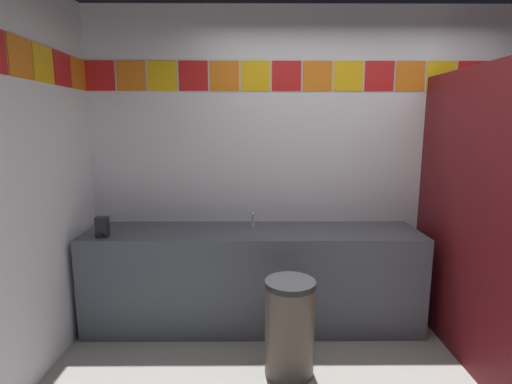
% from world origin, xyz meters
% --- Properties ---
extents(wall_back, '(4.46, 0.09, 2.67)m').
position_xyz_m(wall_back, '(-0.00, 1.49, 1.34)').
color(wall_back, silver).
rests_on(wall_back, ground_plane).
extents(vanity_counter, '(2.74, 0.59, 0.82)m').
position_xyz_m(vanity_counter, '(-0.81, 1.15, 0.42)').
color(vanity_counter, '#4C515B').
rests_on(vanity_counter, ground_plane).
extents(faucet_center, '(0.04, 0.10, 0.14)m').
position_xyz_m(faucet_center, '(-0.81, 1.24, 0.88)').
color(faucet_center, silver).
rests_on(faucet_center, vanity_counter).
extents(soap_dispenser, '(0.09, 0.09, 0.16)m').
position_xyz_m(soap_dispenser, '(-1.98, 0.98, 0.90)').
color(soap_dispenser, black).
rests_on(soap_dispenser, vanity_counter).
extents(stall_divider, '(0.92, 1.44, 2.08)m').
position_xyz_m(stall_divider, '(0.86, 0.47, 1.04)').
color(stall_divider, maroon).
rests_on(stall_divider, ground_plane).
extents(toilet, '(0.39, 0.49, 0.74)m').
position_xyz_m(toilet, '(1.22, 1.01, 0.30)').
color(toilet, white).
rests_on(toilet, ground_plane).
extents(trash_bin, '(0.34, 0.34, 0.67)m').
position_xyz_m(trash_bin, '(-0.56, 0.47, 0.34)').
color(trash_bin, brown).
rests_on(trash_bin, ground_plane).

